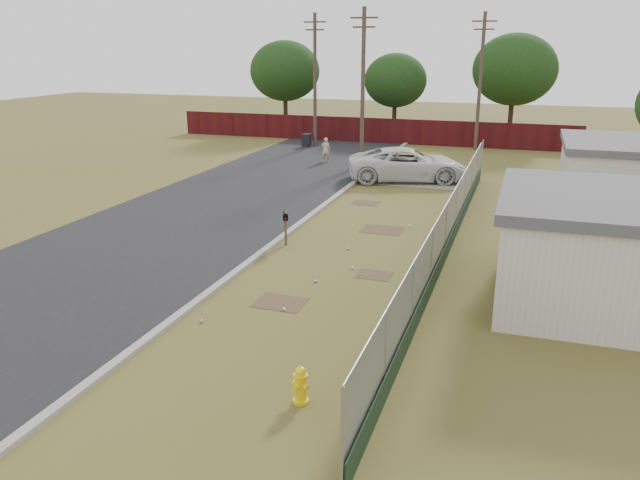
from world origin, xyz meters
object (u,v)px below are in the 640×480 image
(pickup_truck, at_px, (408,164))
(trash_bin, at_px, (307,140))
(fire_hydrant, at_px, (300,385))
(pedestrian, at_px, (326,150))
(mailbox, at_px, (285,219))

(pickup_truck, xyz_separation_m, trash_bin, (-8.97, 9.10, -0.40))
(fire_hydrant, height_order, trash_bin, trash_bin)
(fire_hydrant, xyz_separation_m, pedestrian, (-7.89, 25.96, 0.36))
(mailbox, xyz_separation_m, pickup_truck, (2.08, 12.47, -0.11))
(mailbox, height_order, trash_bin, mailbox)
(fire_hydrant, bearing_deg, pickup_truck, 95.28)
(pedestrian, bearing_deg, pickup_truck, 136.58)
(mailbox, distance_m, pickup_truck, 12.64)
(mailbox, xyz_separation_m, trash_bin, (-6.90, 21.57, -0.52))
(pedestrian, relative_size, trash_bin, 1.65)
(mailbox, distance_m, trash_bin, 22.65)
(fire_hydrant, bearing_deg, pedestrian, 106.90)
(fire_hydrant, xyz_separation_m, pickup_truck, (-2.04, 22.12, 0.48))
(fire_hydrant, relative_size, pickup_truck, 0.13)
(trash_bin, bearing_deg, pedestrian, -59.27)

